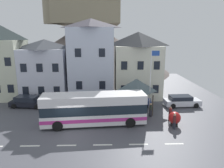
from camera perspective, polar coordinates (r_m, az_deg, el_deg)
name	(u,v)px	position (r m, az deg, el deg)	size (l,w,h in m)	color
ground_plane	(71,132)	(20.45, -11.11, -12.89)	(40.00, 60.00, 0.07)	#4C4D55
townhouse_00	(4,62)	(33.30, -27.51, 5.26)	(5.34, 5.37, 10.26)	beige
townhouse_01	(46,69)	(31.57, -17.65, 4.02)	(6.19, 5.82, 8.34)	silver
townhouse_02	(92,59)	(30.19, -5.60, 6.89)	(6.18, 5.75, 11.17)	silver
townhouse_03	(137,65)	(30.37, 7.01, 5.18)	(6.49, 5.35, 9.37)	silver
hilltop_castle	(88,44)	(52.86, -6.47, 10.88)	(39.74, 39.74, 20.06)	#605652
transit_bus	(94,109)	(21.22, -4.92, -6.89)	(10.56, 3.41, 3.18)	white
bus_shelter	(136,85)	(24.60, 6.70, -0.35)	(3.60, 3.60, 3.93)	#473D33
parked_car_00	(28,102)	(28.53, -22.05, -4.49)	(4.64, 2.41, 1.39)	black
parked_car_01	(134,101)	(26.97, 6.15, -4.65)	(4.29, 2.44, 1.28)	navy
parked_car_02	(182,101)	(28.16, 18.54, -4.43)	(4.56, 2.10, 1.38)	silver
pedestrian_00	(174,121)	(21.21, 16.75, -9.66)	(0.29, 0.35, 1.60)	#2D2D38
pedestrian_01	(151,109)	(23.70, 10.55, -6.73)	(0.31, 0.31, 1.56)	#2D2D38
pedestrian_02	(170,113)	(22.96, 15.69, -7.60)	(0.35, 0.34, 1.60)	#38332D
public_bench	(121,102)	(27.06, 2.52, -4.89)	(1.71, 0.48, 0.87)	#473828
flagpole	(151,78)	(23.95, 10.68, 1.76)	(0.95, 0.10, 7.30)	silver
harbour_buoy	(175,118)	(21.92, 16.77, -8.98)	(1.22, 1.22, 1.47)	black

